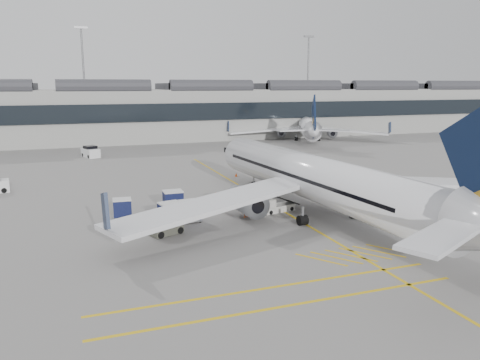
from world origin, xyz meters
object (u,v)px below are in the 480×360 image
object	(u,v)px
belt_loader	(277,206)
ramp_agent_a	(246,208)
baggage_cart_a	(170,213)
ramp_agent_b	(216,202)
pushback_tug	(166,227)
airliner_main	(318,180)

from	to	relation	value
belt_loader	ramp_agent_a	size ratio (longest dim) A/B	2.51
ramp_agent_a	baggage_cart_a	bearing A→B (deg)	154.53
ramp_agent_b	baggage_cart_a	bearing A→B (deg)	19.18
belt_loader	pushback_tug	distance (m)	11.94
ramp_agent_b	pushback_tug	bearing A→B (deg)	29.43
ramp_agent_a	ramp_agent_b	size ratio (longest dim) A/B	0.94
ramp_agent_b	pushback_tug	xyz separation A→B (m)	(-6.03, -5.57, -0.27)
pushback_tug	ramp_agent_b	bearing A→B (deg)	20.91
belt_loader	pushback_tug	size ratio (longest dim) A/B	1.44
belt_loader	pushback_tug	world-z (taller)	belt_loader
belt_loader	ramp_agent_a	xyz separation A→B (m)	(-3.49, -0.89, 0.36)
baggage_cart_a	belt_loader	bearing A→B (deg)	-5.07
belt_loader	ramp_agent_a	distance (m)	3.62
airliner_main	ramp_agent_a	world-z (taller)	airliner_main
ramp_agent_a	airliner_main	bearing A→B (deg)	-43.31
belt_loader	airliner_main	bearing A→B (deg)	-56.62
belt_loader	baggage_cart_a	size ratio (longest dim) A/B	1.95
baggage_cart_a	ramp_agent_a	xyz separation A→B (m)	(7.11, 0.21, -0.24)
airliner_main	ramp_agent_a	bearing A→B (deg)	159.65
belt_loader	baggage_cart_a	xyz separation A→B (m)	(-10.60, -1.10, 0.59)
baggage_cart_a	pushback_tug	size ratio (longest dim) A/B	0.74
baggage_cart_a	ramp_agent_b	xyz separation A→B (m)	(5.18, 3.30, -0.18)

